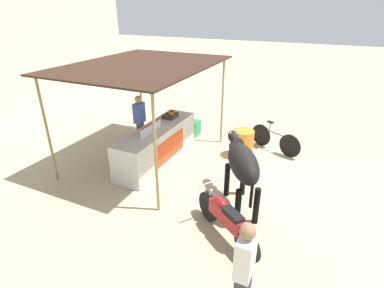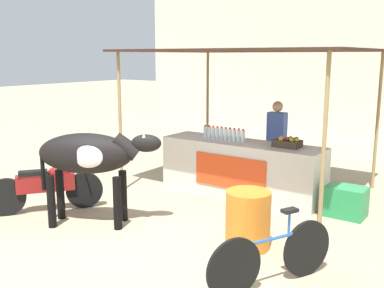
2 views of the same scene
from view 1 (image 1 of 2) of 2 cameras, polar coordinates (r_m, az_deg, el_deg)
name	(u,v)px [view 1 (image 1 of 2)]	position (r m, az deg, el deg)	size (l,w,h in m)	color
ground_plane	(235,178)	(7.54, 8.15, -6.38)	(60.00, 60.00, 0.00)	tan
stall_counter	(157,144)	(8.10, -6.59, -0.07)	(3.00, 0.82, 0.96)	beige
stall_awning	(143,68)	(7.64, -9.36, 14.09)	(4.20, 3.20, 2.59)	#382319
water_bottle_row	(151,129)	(7.57, -7.87, 2.92)	(0.88, 0.07, 0.25)	silver
fruit_crate	(171,115)	(8.60, -4.08, 5.56)	(0.44, 0.32, 0.18)	#3F3326
vendor_behind_counter	(140,123)	(8.60, -9.88, 3.91)	(0.34, 0.22, 1.65)	#383842
cooler_box	(191,129)	(9.72, -0.16, 2.95)	(0.60, 0.44, 0.48)	#268C4C
water_barrel	(243,143)	(8.46, 9.67, 0.12)	(0.59, 0.59, 0.76)	orange
cow	(242,163)	(6.05, 9.57, -3.61)	(1.75, 1.25, 1.44)	black
motorcycle_parked	(226,218)	(5.56, 6.43, -13.80)	(1.12, 1.50, 0.90)	black
bicycle_leaning	(275,140)	(8.98, 15.48, 0.81)	(0.74, 1.52, 0.85)	black
passerby_on_street	(243,275)	(4.11, 9.76, -23.41)	(0.34, 0.22, 1.65)	#383842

